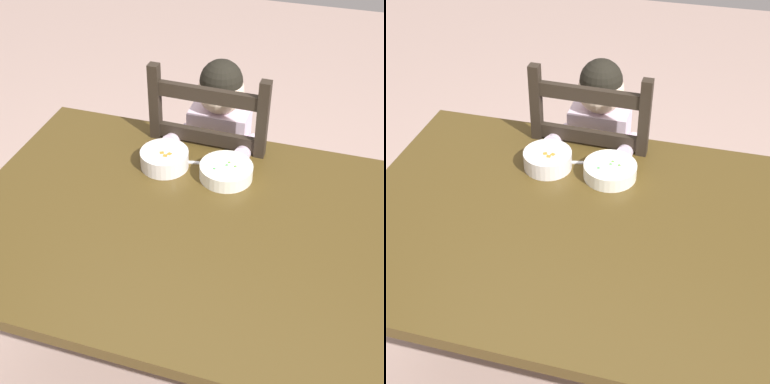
{
  "view_description": "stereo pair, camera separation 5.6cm",
  "coord_description": "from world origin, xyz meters",
  "views": [
    {
      "loc": [
        0.32,
        -1.1,
        1.79
      ],
      "look_at": [
        -0.04,
        0.07,
        0.78
      ],
      "focal_mm": 49.41,
      "sensor_mm": 36.0,
      "label": 1
    },
    {
      "loc": [
        0.27,
        -1.12,
        1.79
      ],
      "look_at": [
        -0.04,
        0.07,
        0.78
      ],
      "focal_mm": 49.41,
      "sensor_mm": 36.0,
      "label": 2
    }
  ],
  "objects": [
    {
      "name": "bowl_of_carrots",
      "position": [
        -0.19,
        0.24,
        0.76
      ],
      "size": [
        0.16,
        0.16,
        0.06
      ],
      "color": "white",
      "rests_on": "dining_table"
    },
    {
      "name": "dining_chair",
      "position": [
        -0.08,
        0.53,
        0.48
      ],
      "size": [
        0.43,
        0.43,
        1.01
      ],
      "color": "black",
      "rests_on": "ground"
    },
    {
      "name": "ground_plane",
      "position": [
        0.0,
        0.0,
        0.0
      ],
      "size": [
        8.0,
        8.0,
        0.0
      ],
      "primitive_type": "plane",
      "color": "tan"
    },
    {
      "name": "spoon",
      "position": [
        -0.12,
        0.27,
        0.74
      ],
      "size": [
        0.14,
        0.05,
        0.01
      ],
      "color": "silver",
      "rests_on": "dining_table"
    },
    {
      "name": "dining_table",
      "position": [
        0.0,
        0.0,
        0.64
      ],
      "size": [
        1.41,
        0.97,
        0.73
      ],
      "color": "#4C3917",
      "rests_on": "ground"
    },
    {
      "name": "child_figure",
      "position": [
        -0.08,
        0.53,
        0.65
      ],
      "size": [
        0.32,
        0.31,
        0.98
      ],
      "color": "silver",
      "rests_on": "ground"
    },
    {
      "name": "bowl_of_peas",
      "position": [
        0.02,
        0.24,
        0.76
      ],
      "size": [
        0.17,
        0.17,
        0.05
      ],
      "color": "white",
      "rests_on": "dining_table"
    }
  ]
}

